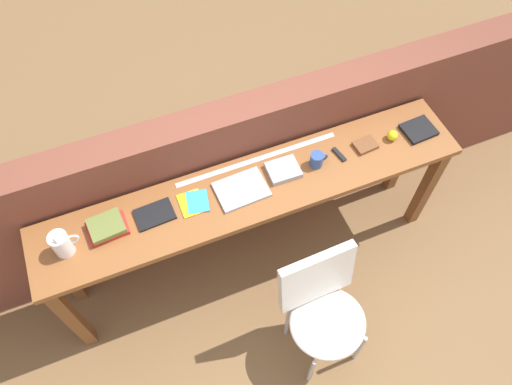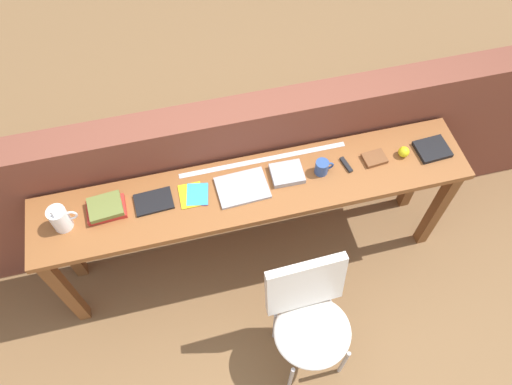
% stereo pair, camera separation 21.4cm
% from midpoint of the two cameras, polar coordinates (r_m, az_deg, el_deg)
% --- Properties ---
extents(ground_plane, '(40.00, 40.00, 0.00)m').
position_cam_midpoint_polar(ground_plane, '(3.46, 2.81, -11.57)').
color(ground_plane, brown).
extents(brick_wall_back, '(6.00, 0.20, 1.17)m').
position_cam_midpoint_polar(brick_wall_back, '(3.22, 0.26, 2.57)').
color(brick_wall_back, brown).
rests_on(brick_wall_back, ground).
extents(sideboard, '(2.50, 0.44, 0.88)m').
position_cam_midpoint_polar(sideboard, '(2.91, 1.87, -1.00)').
color(sideboard, brown).
rests_on(sideboard, ground).
extents(chair_white_moulded, '(0.45, 0.47, 0.89)m').
position_cam_midpoint_polar(chair_white_moulded, '(2.87, 8.36, -13.94)').
color(chair_white_moulded, silver).
rests_on(chair_white_moulded, ground).
extents(pitcher_white, '(0.14, 0.10, 0.18)m').
position_cam_midpoint_polar(pitcher_white, '(2.76, -19.44, -2.97)').
color(pitcher_white, white).
rests_on(pitcher_white, sideboard).
extents(book_stack_leftmost, '(0.21, 0.17, 0.06)m').
position_cam_midpoint_polar(book_stack_leftmost, '(2.78, -14.70, -1.88)').
color(book_stack_leftmost, red).
rests_on(book_stack_leftmost, sideboard).
extents(magazine_cycling, '(0.21, 0.15, 0.02)m').
position_cam_midpoint_polar(magazine_cycling, '(2.77, -9.46, -1.17)').
color(magazine_cycling, black).
rests_on(magazine_cycling, sideboard).
extents(pamphlet_pile_colourful, '(0.17, 0.17, 0.01)m').
position_cam_midpoint_polar(pamphlet_pile_colourful, '(2.77, -4.84, -0.40)').
color(pamphlet_pile_colourful, purple).
rests_on(pamphlet_pile_colourful, sideboard).
extents(book_open_centre, '(0.29, 0.22, 0.02)m').
position_cam_midpoint_polar(book_open_centre, '(2.78, 0.63, 0.41)').
color(book_open_centre, '#9E9EA3').
rests_on(book_open_centre, sideboard).
extents(book_grey_hardcover, '(0.19, 0.16, 0.03)m').
position_cam_midpoint_polar(book_grey_hardcover, '(2.84, 5.73, 2.04)').
color(book_grey_hardcover, '#9E9EA3').
rests_on(book_grey_hardcover, sideboard).
extents(mug, '(0.11, 0.08, 0.09)m').
position_cam_midpoint_polar(mug, '(2.86, 9.71, 2.74)').
color(mug, '#2D4C8C').
rests_on(mug, sideboard).
extents(multitool_folded, '(0.05, 0.11, 0.02)m').
position_cam_midpoint_polar(multitool_folded, '(2.94, 12.33, 3.00)').
color(multitool_folded, black).
rests_on(multitool_folded, sideboard).
extents(leather_journal_brown, '(0.14, 0.11, 0.02)m').
position_cam_midpoint_polar(leather_journal_brown, '(3.00, 15.39, 3.66)').
color(leather_journal_brown, brown).
rests_on(leather_journal_brown, sideboard).
extents(sports_ball_small, '(0.06, 0.06, 0.06)m').
position_cam_midpoint_polar(sports_ball_small, '(3.05, 18.49, 4.31)').
color(sports_ball_small, yellow).
rests_on(sports_ball_small, sideboard).
extents(book_repair_rightmost, '(0.20, 0.17, 0.03)m').
position_cam_midpoint_polar(book_repair_rightmost, '(3.15, 21.37, 4.52)').
color(book_repair_rightmost, black).
rests_on(book_repair_rightmost, sideboard).
extents(ruler_metal_back_edge, '(0.99, 0.03, 0.00)m').
position_cam_midpoint_polar(ruler_metal_back_edge, '(2.90, 2.96, 3.63)').
color(ruler_metal_back_edge, silver).
rests_on(ruler_metal_back_edge, sideboard).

